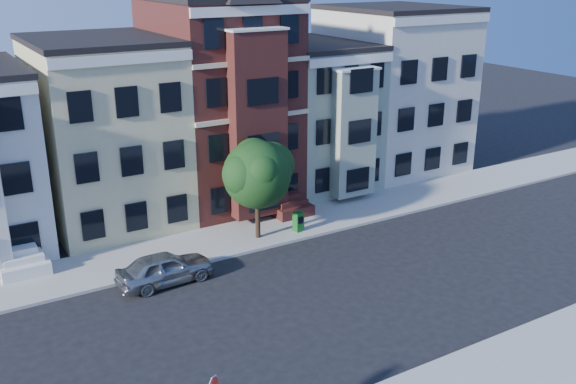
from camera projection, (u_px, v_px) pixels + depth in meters
ground at (360, 290)px, 29.03m from camera, size 120.00×120.00×0.00m
far_sidewalk at (273, 229)px, 35.48m from camera, size 60.00×4.00×0.15m
near_sidewalk at (498, 381)px, 22.54m from camera, size 60.00×4.00×0.15m
house_yellow at (105, 134)px, 35.70m from camera, size 7.00×9.00×10.00m
house_brown at (219, 103)px, 38.76m from camera, size 7.00×9.00×12.00m
house_green at (309, 115)px, 42.41m from camera, size 6.00×9.00×9.00m
house_cream at (392, 90)px, 45.47m from camera, size 8.00×9.00×11.00m
street_tree at (257, 179)px, 33.18m from camera, size 6.93×6.93×6.57m
parked_car at (165, 268)px, 29.39m from camera, size 4.52×2.00×1.51m
newspaper_box at (298, 222)px, 34.91m from camera, size 0.54×0.50×1.09m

